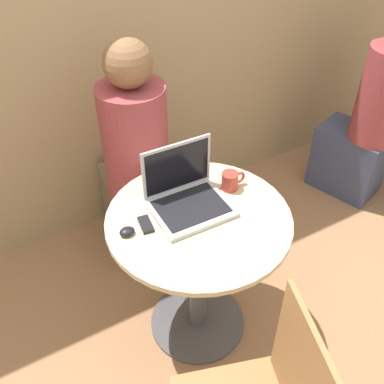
{
  "coord_description": "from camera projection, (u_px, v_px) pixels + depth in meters",
  "views": [
    {
      "loc": [
        -0.69,
        -1.16,
        2.02
      ],
      "look_at": [
        -0.0,
        0.05,
        0.85
      ],
      "focal_mm": 42.0,
      "sensor_mm": 36.0,
      "label": 1
    }
  ],
  "objects": [
    {
      "name": "ground_plane",
      "position": [
        197.0,
        322.0,
        2.33
      ],
      "size": [
        12.0,
        12.0,
        0.0
      ],
      "primitive_type": "plane",
      "color": "#9E704C"
    },
    {
      "name": "back_wall",
      "position": [
        94.0,
        9.0,
        2.17
      ],
      "size": [
        7.0,
        0.05,
        2.6
      ],
      "color": "tan",
      "rests_on": "ground_plane"
    },
    {
      "name": "round_table",
      "position": [
        198.0,
        253.0,
        1.99
      ],
      "size": [
        0.78,
        0.78,
        0.75
      ],
      "color": "#4C4C51",
      "rests_on": "ground_plane"
    },
    {
      "name": "laptop",
      "position": [
        186.0,
        195.0,
        1.88
      ],
      "size": [
        0.32,
        0.28,
        0.25
      ],
      "color": "#B7B7BC",
      "rests_on": "round_table"
    },
    {
      "name": "cell_phone",
      "position": [
        146.0,
        224.0,
        1.81
      ],
      "size": [
        0.06,
        0.1,
        0.02
      ],
      "color": "black",
      "rests_on": "round_table"
    },
    {
      "name": "computer_mouse",
      "position": [
        127.0,
        232.0,
        1.76
      ],
      "size": [
        0.06,
        0.05,
        0.03
      ],
      "color": "black",
      "rests_on": "round_table"
    },
    {
      "name": "coffee_cup",
      "position": [
        231.0,
        181.0,
        1.97
      ],
      "size": [
        0.12,
        0.07,
        0.08
      ],
      "color": "#B2382D",
      "rests_on": "round_table"
    },
    {
      "name": "person_seated",
      "position": [
        136.0,
        173.0,
        2.39
      ],
      "size": [
        0.36,
        0.52,
        1.31
      ],
      "color": "brown",
      "rests_on": "ground_plane"
    },
    {
      "name": "person_background",
      "position": [
        368.0,
        124.0,
        2.82
      ],
      "size": [
        0.41,
        0.51,
        1.25
      ],
      "color": "#3D4766",
      "rests_on": "ground_plane"
    }
  ]
}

